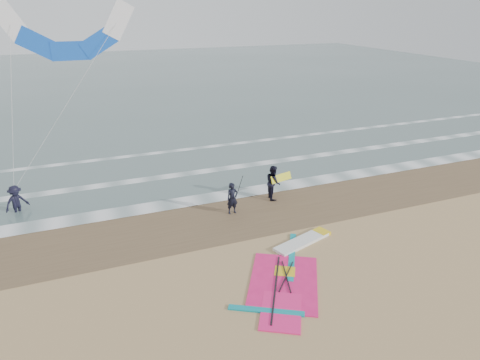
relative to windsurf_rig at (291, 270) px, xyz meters
name	(u,v)px	position (x,y,z in m)	size (l,w,h in m)	color
ground	(301,282)	(0.02, -0.79, -0.04)	(120.00, 120.00, 0.00)	tan
sea_water	(124,80)	(0.02, 47.21, -0.03)	(120.00, 80.00, 0.02)	#47605E
wet_sand_band	(241,213)	(0.02, 5.21, -0.03)	(120.00, 5.00, 0.01)	brown
foam_waterline	(212,180)	(0.02, 9.65, -0.01)	(120.00, 9.15, 0.02)	white
windsurf_rig	(291,270)	(0.00, 0.00, 0.00)	(5.96, 5.64, 0.14)	white
person_standing	(232,198)	(-0.34, 5.38, 0.75)	(0.57, 0.38, 1.57)	black
person_walking	(273,182)	(2.23, 6.22, 0.86)	(0.88, 0.68, 1.80)	black
person_wading	(15,196)	(-10.03, 9.30, 0.84)	(1.13, 0.65, 1.76)	black
held_pole	(238,190)	(-0.04, 5.38, 1.11)	(0.17, 0.86, 1.82)	black
carried_kiteboard	(281,178)	(2.63, 6.12, 1.10)	(1.30, 0.51, 0.39)	yellow
surf_kite	(68,36)	(-6.56, 11.77, 7.91)	(6.84, 2.55, 8.55)	white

